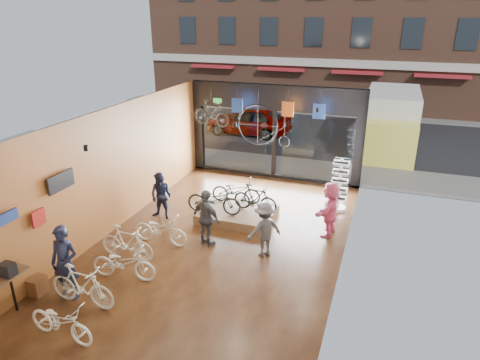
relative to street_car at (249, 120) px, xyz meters
The scene contains 34 objects.
ground_plane 12.41m from the street_car, 75.64° to the right, with size 7.00×12.00×0.04m, color black.
ceiling 12.75m from the street_car, 75.64° to the right, with size 7.00×12.00×0.04m, color black.
wall_left 12.06m from the street_car, 92.14° to the right, with size 0.04×12.00×3.80m, color #9D5A2A.
wall_right 13.74m from the street_car, 61.22° to the right, with size 0.04×12.00×3.80m, color beige.
wall_back 18.31m from the street_car, 80.33° to the right, with size 7.00×0.04×3.80m, color beige.
storefront 6.83m from the street_car, 62.89° to the right, with size 7.00×0.26×3.80m, color black, non-canonical shape.
exit_sign 6.56m from the street_car, 83.74° to the right, with size 0.35×0.06×0.18m, color #198C26.
street_road 4.37m from the street_car, 44.32° to the left, with size 30.00×18.00×0.02m, color black.
sidewalk_near 5.75m from the street_car, 57.38° to the right, with size 30.00×2.40×0.12m, color slate.
sidewalk_far 7.68m from the street_car, 66.31° to the left, with size 30.00×2.00×0.12m, color slate.
opposite_building 11.75m from the street_car, 72.08° to the left, with size 26.00×5.00×14.00m, color brown.
street_car is the anchor object (origin of this frame).
box_truck 7.53m from the street_car, ahead, with size 2.42×7.25×2.86m, color silver, non-canonical shape.
floor_bike_0 16.71m from the street_car, 85.12° to the right, with size 0.57×1.63×0.85m, color beige.
floor_bike_1 15.62m from the street_car, 85.92° to the right, with size 0.49×1.72×1.04m, color beige.
floor_bike_2 14.42m from the street_car, 84.42° to the right, with size 0.60×1.71×0.90m, color beige.
floor_bike_3 13.54m from the street_car, 86.00° to the right, with size 0.47×1.65×0.99m, color beige.
floor_bike_4 12.53m from the street_car, 83.57° to the right, with size 0.60×1.72×0.90m, color beige.
display_platform 10.59m from the street_car, 73.65° to the right, with size 2.40×1.80×0.30m, color #4F3421.
display_bike_left 10.84m from the street_car, 77.57° to the right, with size 0.63×1.80×0.94m, color black.
display_bike_mid 10.63m from the street_car, 70.54° to the right, with size 0.43×1.54×0.92m, color black.
display_bike_right 9.98m from the street_car, 74.14° to the right, with size 0.59×1.68×0.89m, color black.
customer_0 15.47m from the street_car, 87.76° to the right, with size 0.69×0.45×1.88m, color #161C33.
customer_1 10.94m from the street_car, 86.89° to the right, with size 0.77×0.60×1.58m, color #161C33.
customer_2 12.37m from the street_car, 77.29° to the right, with size 1.02×0.42×1.73m, color #3F3F44.
customer_3 12.87m from the street_car, 69.75° to the right, with size 1.05×0.60×1.62m, color #3F3F44.
customer_5 11.85m from the street_car, 59.70° to the right, with size 1.59×0.51×1.71m, color #CC4C72.
sunglasses_rack 10.29m from the street_car, 54.16° to the right, with size 0.54×0.45×1.85m, color white, non-canonical shape.
wall_merch 15.51m from the street_car, 91.14° to the right, with size 0.40×2.40×2.60m, color navy, non-canonical shape.
penny_farthing 8.38m from the street_car, 67.38° to the right, with size 1.92×0.06×1.54m, color black, non-canonical shape.
hung_bike 8.16m from the street_car, 81.98° to the right, with size 0.45×1.58×0.95m, color black.
jersey_left 7.38m from the street_car, 75.46° to the right, with size 0.45×0.03×0.55m, color #1E3F99.
jersey_mid 8.09m from the street_car, 61.10° to the right, with size 0.45×0.03×0.55m, color #CC5919.
jersey_right 8.69m from the street_car, 54.14° to the right, with size 0.45×0.03×0.55m, color #1E3F99.
Camera 1 is at (4.23, -10.16, 6.39)m, focal length 32.00 mm.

